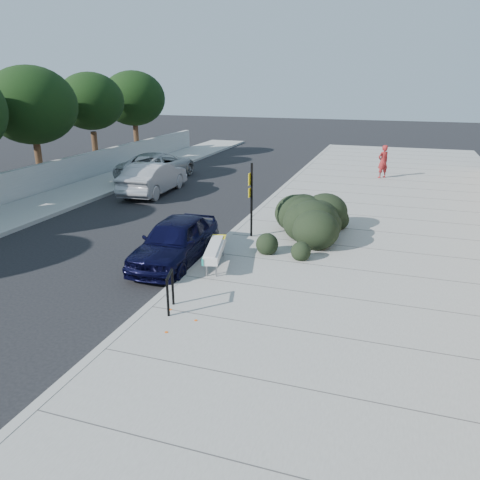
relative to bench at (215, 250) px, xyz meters
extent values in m
plane|color=black|center=(-0.60, -1.00, -0.66)|extent=(120.00, 120.00, 0.00)
cube|color=gray|center=(5.00, 4.00, -0.58)|extent=(11.20, 50.00, 0.15)
cube|color=gray|center=(-10.10, 4.00, -0.58)|extent=(3.00, 50.00, 0.15)
cube|color=#9E9E99|center=(-0.60, 4.00, -0.57)|extent=(0.22, 50.00, 0.17)
cube|color=#9E9E99|center=(-8.60, 4.00, -0.57)|extent=(0.22, 50.00, 0.17)
cube|color=#9E9E99|center=(-11.80, 4.00, 0.09)|extent=(0.30, 40.00, 1.50)
cylinder|color=#332114|center=(-13.10, 8.00, 0.54)|extent=(0.36, 0.36, 2.40)
ellipsoid|color=black|center=(-13.10, 8.00, 3.54)|extent=(4.60, 4.60, 3.91)
cylinder|color=#332114|center=(-13.10, 13.00, 0.54)|extent=(0.36, 0.36, 2.40)
ellipsoid|color=black|center=(-13.10, 13.00, 3.54)|extent=(4.00, 4.00, 3.40)
cylinder|color=#332114|center=(-13.10, 18.00, 0.54)|extent=(0.36, 0.36, 2.40)
ellipsoid|color=black|center=(-13.10, 18.00, 3.54)|extent=(4.40, 4.40, 3.74)
cylinder|color=gray|center=(0.05, -0.82, -0.31)|extent=(0.05, 0.05, 0.40)
cylinder|color=gray|center=(0.33, -0.75, -0.31)|extent=(0.05, 0.05, 0.40)
cylinder|color=gray|center=(-0.32, 0.75, -0.31)|extent=(0.05, 0.05, 0.40)
cylinder|color=gray|center=(-0.05, 0.82, -0.31)|extent=(0.05, 0.05, 0.40)
cylinder|color=gray|center=(-0.13, -0.03, -0.13)|extent=(0.41, 1.57, 0.04)
cylinder|color=gray|center=(0.14, 0.03, -0.13)|extent=(0.41, 1.57, 0.04)
cube|color=#B2B2B2|center=(0.00, 0.00, 0.01)|extent=(0.90, 2.15, 0.22)
cube|color=yellow|center=(-0.19, 0.81, 0.13)|extent=(0.52, 0.51, 0.02)
cube|color=teal|center=(0.03, -0.98, 0.01)|extent=(0.10, 0.25, 0.20)
cylinder|color=black|center=(0.10, -3.29, -0.04)|extent=(0.06, 0.06, 0.93)
cylinder|color=black|center=(-0.05, -2.71, -0.04)|extent=(0.06, 0.06, 0.93)
cylinder|color=black|center=(0.02, -3.00, 0.42)|extent=(0.22, 0.59, 0.06)
cube|color=black|center=(0.20, 3.01, 0.80)|extent=(0.07, 0.07, 2.61)
cube|color=yellow|center=(0.15, 3.02, 1.55)|extent=(0.06, 0.30, 0.42)
cube|color=yellow|center=(0.15, 3.02, 1.08)|extent=(0.06, 0.28, 0.32)
ellipsoid|color=black|center=(2.11, 3.30, 0.27)|extent=(3.60, 4.62, 1.55)
imported|color=black|center=(-1.40, 0.20, 0.06)|extent=(1.81, 4.24, 1.43)
imported|color=#A09FA4|center=(-6.60, 8.46, 0.14)|extent=(1.90, 4.88, 1.58)
imported|color=#A7AAAD|center=(-8.10, 11.73, 0.12)|extent=(2.83, 5.70, 1.55)
imported|color=maroon|center=(4.14, 15.41, 0.42)|extent=(0.79, 0.78, 1.84)
camera|label=1|loc=(4.81, -12.10, 4.76)|focal=35.00mm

